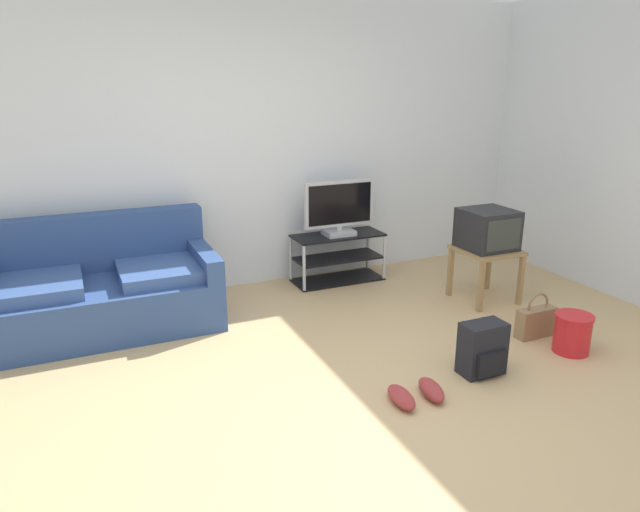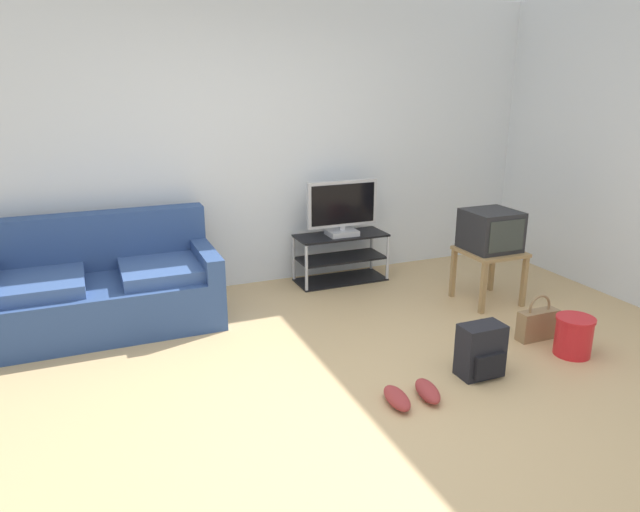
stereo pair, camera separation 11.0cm
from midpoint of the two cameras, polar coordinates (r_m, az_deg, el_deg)
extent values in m
cube|color=tan|center=(3.72, 4.49, -14.47)|extent=(9.00, 9.80, 0.02)
cube|color=silver|center=(5.49, -6.94, 10.90)|extent=(9.00, 0.10, 2.70)
cube|color=silver|center=(5.83, 28.89, 9.29)|extent=(0.10, 3.60, 2.70)
cube|color=navy|center=(4.96, -19.76, -4.45)|extent=(1.77, 0.92, 0.39)
cube|color=navy|center=(5.17, -20.48, 1.43)|extent=(1.77, 0.20, 0.48)
cube|color=navy|center=(4.95, -10.69, -0.14)|extent=(0.14, 0.92, 0.20)
cube|color=#365289|center=(4.84, -25.75, -2.61)|extent=(0.71, 0.64, 0.10)
cube|color=#365289|center=(4.86, -14.29, -1.31)|extent=(0.71, 0.64, 0.10)
cube|color=black|center=(5.65, 2.64, 2.03)|extent=(0.89, 0.38, 0.02)
cube|color=black|center=(5.71, 2.61, -0.18)|extent=(0.86, 0.36, 0.02)
cube|color=black|center=(5.78, 2.58, -2.33)|extent=(0.89, 0.38, 0.02)
cylinder|color=#B7B7BC|center=(5.40, -0.76, -1.20)|extent=(0.03, 0.03, 0.47)
cylinder|color=#B7B7BC|center=(5.76, 7.23, -0.17)|extent=(0.03, 0.03, 0.47)
cylinder|color=#B7B7BC|center=(5.71, -2.05, -0.19)|extent=(0.03, 0.03, 0.47)
cylinder|color=#B7B7BC|center=(6.05, 5.62, 0.74)|extent=(0.03, 0.03, 0.47)
cube|color=#B2B2B7|center=(5.62, 2.73, 2.32)|extent=(0.29, 0.22, 0.05)
cube|color=#B2B2B7|center=(5.61, 2.74, 2.76)|extent=(0.05, 0.04, 0.04)
cube|color=#B2B2B7|center=(5.56, 2.77, 5.17)|extent=(0.71, 0.04, 0.44)
cube|color=black|center=(5.54, 2.88, 5.13)|extent=(0.65, 0.01, 0.38)
cube|color=#9E7A4C|center=(5.34, 16.99, 0.43)|extent=(0.50, 0.50, 0.03)
cube|color=#9E7A4C|center=(5.12, 16.37, -3.09)|extent=(0.04, 0.04, 0.45)
cube|color=#9E7A4C|center=(5.39, 20.02, -2.41)|extent=(0.04, 0.04, 0.45)
cube|color=#9E7A4C|center=(5.44, 13.55, -1.65)|extent=(0.04, 0.04, 0.45)
cube|color=#9E7A4C|center=(5.70, 17.12, -1.08)|extent=(0.04, 0.04, 0.45)
cube|color=#232326|center=(5.30, 17.03, 2.45)|extent=(0.43, 0.42, 0.35)
cube|color=#333833|center=(5.15, 18.51, 1.88)|extent=(0.35, 0.01, 0.27)
cube|color=black|center=(4.10, 16.30, -8.91)|extent=(0.30, 0.18, 0.37)
cube|color=black|center=(4.06, 17.14, -10.31)|extent=(0.23, 0.04, 0.16)
cylinder|color=black|center=(4.12, 14.45, -8.33)|extent=(0.04, 0.04, 0.29)
cylinder|color=black|center=(4.22, 16.31, -7.88)|extent=(0.04, 0.04, 0.29)
cube|color=olive|center=(4.81, 21.26, -6.34)|extent=(0.33, 0.11, 0.23)
torus|color=olive|center=(4.75, 21.45, -4.72)|extent=(0.20, 0.02, 0.20)
cylinder|color=red|center=(4.63, 24.36, -7.21)|extent=(0.26, 0.26, 0.29)
cylinder|color=red|center=(4.58, 24.56, -5.66)|extent=(0.27, 0.27, 0.02)
ellipsoid|color=#993333|center=(3.71, 8.46, -13.69)|extent=(0.15, 0.30, 0.09)
ellipsoid|color=#993333|center=(3.82, 11.39, -12.92)|extent=(0.18, 0.31, 0.09)
camera|label=1|loc=(0.06, -89.30, 0.22)|focal=32.46mm
camera|label=2|loc=(0.06, 90.70, -0.22)|focal=32.46mm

